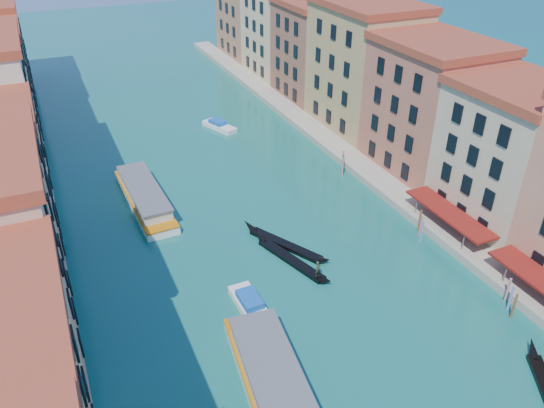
{
  "coord_description": "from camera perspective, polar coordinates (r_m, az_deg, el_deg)",
  "views": [
    {
      "loc": [
        -18.31,
        -0.59,
        35.92
      ],
      "look_at": [
        2.37,
        45.71,
        5.43
      ],
      "focal_mm": 35.0,
      "sensor_mm": 36.0,
      "label": 1
    }
  ],
  "objects": [
    {
      "name": "right_bank_palazzos",
      "position": [
        85.56,
        12.0,
        12.54
      ],
      "size": [
        12.8,
        128.4,
        21.0
      ],
      "color": "#953A2D",
      "rests_on": "ground"
    },
    {
      "name": "quay",
      "position": [
        84.74,
        6.86,
        6.08
      ],
      "size": [
        4.0,
        140.0,
        1.0
      ],
      "primitive_type": "cube",
      "color": "gray",
      "rests_on": "ground"
    },
    {
      "name": "mooring_poles_right",
      "position": [
        58.84,
        22.36,
        -7.79
      ],
      "size": [
        1.44,
        54.24,
        3.2
      ],
      "color": "brown",
      "rests_on": "ground"
    },
    {
      "name": "vaporetto_near",
      "position": [
        44.53,
        0.74,
        -19.97
      ],
      "size": [
        6.78,
        20.13,
        2.94
      ],
      "rotation": [
        0.0,
        0.0,
        -0.12
      ],
      "color": "silver",
      "rests_on": "ground"
    },
    {
      "name": "vaporetto_far",
      "position": [
        71.08,
        -13.56,
        0.82
      ],
      "size": [
        4.69,
        17.87,
        2.64
      ],
      "rotation": [
        0.0,
        0.0,
        0.04
      ],
      "color": "white",
      "rests_on": "ground"
    },
    {
      "name": "gondola_fore",
      "position": [
        59.15,
        2.06,
        -5.87
      ],
      "size": [
        4.77,
        12.5,
        2.56
      ],
      "rotation": [
        0.0,
        0.0,
        0.3
      ],
      "color": "black",
      "rests_on": "ground"
    },
    {
      "name": "gondola_far",
      "position": [
        61.61,
        1.26,
        -4.23
      ],
      "size": [
        6.88,
        11.81,
        1.82
      ],
      "rotation": [
        0.0,
        0.0,
        0.49
      ],
      "color": "black",
      "rests_on": "ground"
    },
    {
      "name": "motorboat_mid",
      "position": [
        52.89,
        -2.23,
        -10.93
      ],
      "size": [
        2.42,
        7.29,
        1.5
      ],
      "rotation": [
        0.0,
        0.0,
        0.02
      ],
      "color": "white",
      "rests_on": "ground"
    },
    {
      "name": "motorboat_far",
      "position": [
        92.56,
        -5.71,
        8.4
      ],
      "size": [
        4.51,
        7.19,
        1.42
      ],
      "rotation": [
        0.0,
        0.0,
        0.37
      ],
      "color": "white",
      "rests_on": "ground"
    }
  ]
}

